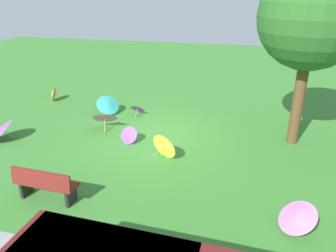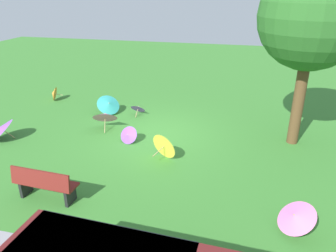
{
  "view_description": "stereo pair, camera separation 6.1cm",
  "coord_description": "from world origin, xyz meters",
  "px_view_note": "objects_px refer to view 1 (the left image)",
  "views": [
    {
      "loc": [
        -2.82,
        10.14,
        4.89
      ],
      "look_at": [
        -0.56,
        0.5,
        0.6
      ],
      "focal_mm": 34.8,
      "sensor_mm": 36.0,
      "label": 1
    },
    {
      "loc": [
        -2.88,
        10.13,
        4.89
      ],
      "look_at": [
        -0.56,
        0.5,
        0.6
      ],
      "focal_mm": 34.8,
      "sensor_mm": 36.0,
      "label": 2
    }
  ],
  "objects_px": {
    "park_bench": "(45,184)",
    "parasol_orange_0": "(53,94)",
    "parasol_purple_2": "(138,108)",
    "parasol_teal_0": "(108,104)",
    "shade_tree": "(312,17)",
    "parasol_yellow_0": "(166,145)",
    "parasol_pink_0": "(296,216)",
    "parasol_purple_1": "(1,129)",
    "parasol_pink_1": "(105,116)",
    "parasol_purple_0": "(128,135)"
  },
  "relations": [
    {
      "from": "parasol_purple_0",
      "to": "parasol_teal_0",
      "type": "bearing_deg",
      "value": -54.19
    },
    {
      "from": "parasol_yellow_0",
      "to": "parasol_orange_0",
      "type": "bearing_deg",
      "value": -32.93
    },
    {
      "from": "shade_tree",
      "to": "parasol_purple_2",
      "type": "bearing_deg",
      "value": -11.24
    },
    {
      "from": "parasol_purple_0",
      "to": "parasol_purple_2",
      "type": "height_order",
      "value": "parasol_purple_0"
    },
    {
      "from": "park_bench",
      "to": "parasol_pink_1",
      "type": "height_order",
      "value": "park_bench"
    },
    {
      "from": "parasol_pink_0",
      "to": "parasol_teal_0",
      "type": "height_order",
      "value": "parasol_teal_0"
    },
    {
      "from": "parasol_purple_1",
      "to": "parasol_purple_2",
      "type": "bearing_deg",
      "value": -139.24
    },
    {
      "from": "shade_tree",
      "to": "parasol_pink_0",
      "type": "bearing_deg",
      "value": 84.45
    },
    {
      "from": "parasol_purple_2",
      "to": "parasol_pink_1",
      "type": "bearing_deg",
      "value": 64.97
    },
    {
      "from": "shade_tree",
      "to": "parasol_orange_0",
      "type": "xyz_separation_m",
      "value": [
        10.23,
        -2.06,
        -3.71
      ]
    },
    {
      "from": "shade_tree",
      "to": "parasol_teal_0",
      "type": "distance_m",
      "value": 7.99
    },
    {
      "from": "park_bench",
      "to": "parasol_purple_2",
      "type": "bearing_deg",
      "value": -93.83
    },
    {
      "from": "parasol_orange_0",
      "to": "parasol_pink_0",
      "type": "bearing_deg",
      "value": 145.56
    },
    {
      "from": "parasol_pink_1",
      "to": "parasol_teal_0",
      "type": "height_order",
      "value": "parasol_pink_1"
    },
    {
      "from": "parasol_purple_2",
      "to": "parasol_teal_0",
      "type": "xyz_separation_m",
      "value": [
        1.22,
        0.15,
        0.11
      ]
    },
    {
      "from": "park_bench",
      "to": "parasol_purple_1",
      "type": "xyz_separation_m",
      "value": [
        3.41,
        -2.71,
        -0.05
      ]
    },
    {
      "from": "parasol_purple_0",
      "to": "parasol_purple_2",
      "type": "bearing_deg",
      "value": -79.43
    },
    {
      "from": "parasol_teal_0",
      "to": "parasol_orange_0",
      "type": "height_order",
      "value": "parasol_teal_0"
    },
    {
      "from": "parasol_pink_1",
      "to": "parasol_yellow_0",
      "type": "bearing_deg",
      "value": 148.92
    },
    {
      "from": "parasol_purple_2",
      "to": "parasol_teal_0",
      "type": "relative_size",
      "value": 0.53
    },
    {
      "from": "park_bench",
      "to": "parasol_yellow_0",
      "type": "bearing_deg",
      "value": -130.06
    },
    {
      "from": "park_bench",
      "to": "parasol_teal_0",
      "type": "height_order",
      "value": "park_bench"
    },
    {
      "from": "parasol_purple_0",
      "to": "parasol_orange_0",
      "type": "relative_size",
      "value": 1.01
    },
    {
      "from": "park_bench",
      "to": "parasol_purple_1",
      "type": "relative_size",
      "value": 1.36
    },
    {
      "from": "shade_tree",
      "to": "parasol_orange_0",
      "type": "height_order",
      "value": "shade_tree"
    },
    {
      "from": "park_bench",
      "to": "parasol_pink_1",
      "type": "relative_size",
      "value": 1.5
    },
    {
      "from": "parasol_teal_0",
      "to": "park_bench",
      "type": "bearing_deg",
      "value": 97.96
    },
    {
      "from": "parasol_pink_1",
      "to": "parasol_teal_0",
      "type": "bearing_deg",
      "value": -71.47
    },
    {
      "from": "parasol_yellow_0",
      "to": "parasol_teal_0",
      "type": "distance_m",
      "value": 4.39
    },
    {
      "from": "parasol_yellow_0",
      "to": "parasol_purple_1",
      "type": "bearing_deg",
      "value": 0.81
    },
    {
      "from": "parasol_teal_0",
      "to": "parasol_pink_1",
      "type": "bearing_deg",
      "value": 108.53
    },
    {
      "from": "parasol_pink_0",
      "to": "parasol_pink_1",
      "type": "height_order",
      "value": "parasol_pink_1"
    },
    {
      "from": "parasol_purple_2",
      "to": "parasol_orange_0",
      "type": "relative_size",
      "value": 0.94
    },
    {
      "from": "shade_tree",
      "to": "parasol_yellow_0",
      "type": "relative_size",
      "value": 6.0
    },
    {
      "from": "parasol_purple_0",
      "to": "parasol_pink_0",
      "type": "bearing_deg",
      "value": 146.02
    },
    {
      "from": "parasol_purple_1",
      "to": "parasol_purple_2",
      "type": "xyz_separation_m",
      "value": [
        -3.81,
        -3.28,
        -0.09
      ]
    },
    {
      "from": "parasol_purple_1",
      "to": "parasol_teal_0",
      "type": "xyz_separation_m",
      "value": [
        -2.59,
        -3.13,
        0.02
      ]
    },
    {
      "from": "parasol_purple_0",
      "to": "parasol_pink_1",
      "type": "relative_size",
      "value": 0.64
    },
    {
      "from": "parasol_pink_0",
      "to": "parasol_orange_0",
      "type": "relative_size",
      "value": 1.61
    },
    {
      "from": "parasol_pink_1",
      "to": "parasol_teal_0",
      "type": "distance_m",
      "value": 1.51
    },
    {
      "from": "park_bench",
      "to": "parasol_orange_0",
      "type": "xyz_separation_m",
      "value": [
        3.99,
        -6.89,
        -0.14
      ]
    },
    {
      "from": "shade_tree",
      "to": "parasol_orange_0",
      "type": "relative_size",
      "value": 8.24
    },
    {
      "from": "parasol_yellow_0",
      "to": "shade_tree",
      "type": "bearing_deg",
      "value": -152.41
    },
    {
      "from": "parasol_purple_1",
      "to": "parasol_teal_0",
      "type": "distance_m",
      "value": 4.06
    },
    {
      "from": "parasol_purple_1",
      "to": "parasol_orange_0",
      "type": "bearing_deg",
      "value": -82.09
    },
    {
      "from": "parasol_purple_1",
      "to": "parasol_yellow_0",
      "type": "xyz_separation_m",
      "value": [
        -5.75,
        -0.08,
        0.02
      ]
    },
    {
      "from": "park_bench",
      "to": "parasol_purple_1",
      "type": "bearing_deg",
      "value": -38.5
    },
    {
      "from": "parasol_purple_2",
      "to": "parasol_teal_0",
      "type": "bearing_deg",
      "value": 7.15
    },
    {
      "from": "shade_tree",
      "to": "parasol_orange_0",
      "type": "distance_m",
      "value": 11.08
    },
    {
      "from": "parasol_purple_1",
      "to": "parasol_teal_0",
      "type": "height_order",
      "value": "parasol_teal_0"
    }
  ]
}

